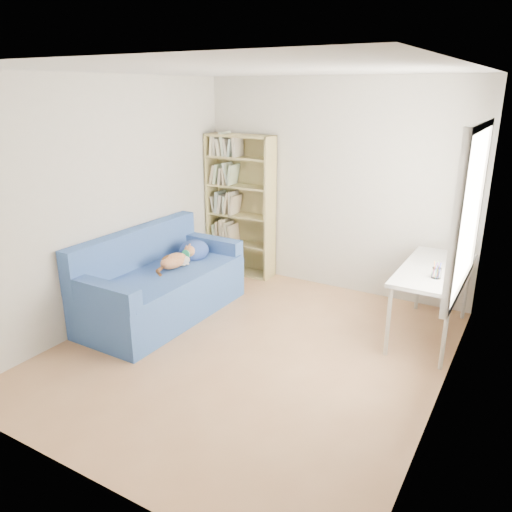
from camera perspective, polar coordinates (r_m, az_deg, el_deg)
The scene contains 6 objects.
ground at distance 5.01m, azimuth -0.58°, elevation -10.76°, with size 4.00×4.00×0.00m, color #A8754C.
room_shell at distance 4.42m, azimuth 0.70°, elevation 7.92°, with size 3.54×4.04×2.62m.
sofa at distance 5.72m, azimuth -10.83°, elevation -3.20°, with size 0.95×1.96×0.96m.
bookshelf at distance 6.77m, azimuth -1.78°, elevation 5.09°, with size 0.94×0.29×1.89m.
desk at distance 5.32m, azimuth 19.66°, elevation -1.95°, with size 0.61×1.34×0.75m.
pen_cup at distance 5.00m, azimuth 19.94°, elevation -1.70°, with size 0.09×0.09×0.17m.
Camera 1 is at (2.24, -3.74, 2.46)m, focal length 35.00 mm.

